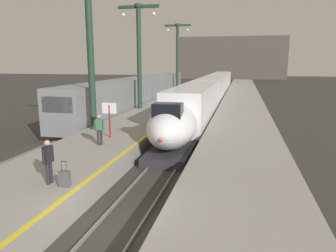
# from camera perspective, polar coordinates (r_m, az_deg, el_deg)

# --- Properties ---
(ground_plane) EXTENTS (260.00, 260.00, 0.00)m
(ground_plane) POSITION_cam_1_polar(r_m,az_deg,el_deg) (11.24, -9.67, -18.40)
(ground_plane) COLOR #33302D
(platform_left) EXTENTS (4.80, 110.00, 1.05)m
(platform_left) POSITION_cam_1_polar(r_m,az_deg,el_deg) (35.00, -0.28, 3.08)
(platform_left) COLOR gray
(platform_left) RESTS_ON ground
(platform_right) EXTENTS (4.80, 110.00, 1.05)m
(platform_right) POSITION_cam_1_polar(r_m,az_deg,el_deg) (34.08, 13.11, 2.56)
(platform_right) COLOR gray
(platform_right) RESTS_ON ground
(platform_left_safety_stripe) EXTENTS (0.20, 107.80, 0.01)m
(platform_left_safety_stripe) POSITION_cam_1_polar(r_m,az_deg,el_deg) (34.48, 3.42, 3.82)
(platform_left_safety_stripe) COLOR yellow
(platform_left_safety_stripe) RESTS_ON platform_left
(rail_main_left) EXTENTS (0.08, 110.00, 0.12)m
(rail_main_left) POSITION_cam_1_polar(r_m,az_deg,el_deg) (37.16, 5.66, 2.78)
(rail_main_left) COLOR slate
(rail_main_left) RESTS_ON ground
(rail_main_right) EXTENTS (0.08, 110.00, 0.12)m
(rail_main_right) POSITION_cam_1_polar(r_m,az_deg,el_deg) (37.01, 7.97, 2.69)
(rail_main_right) COLOR slate
(rail_main_right) RESTS_ON ground
(rail_secondary_left) EXTENTS (0.08, 110.00, 0.12)m
(rail_secondary_left) POSITION_cam_1_polar(r_m,az_deg,el_deg) (39.02, -6.23, 3.17)
(rail_secondary_left) COLOR slate
(rail_secondary_left) RESTS_ON ground
(rail_secondary_right) EXTENTS (0.08, 110.00, 0.12)m
(rail_secondary_right) POSITION_cam_1_polar(r_m,az_deg,el_deg) (38.55, -4.12, 3.11)
(rail_secondary_right) COLOR slate
(rail_secondary_right) RESTS_ON ground
(highspeed_train_main) EXTENTS (2.92, 56.05, 3.60)m
(highspeed_train_main) POSITION_cam_1_polar(r_m,az_deg,el_deg) (42.91, 7.78, 6.43)
(highspeed_train_main) COLOR silver
(highspeed_train_main) RESTS_ON ground
(regional_train_adjacent) EXTENTS (2.85, 36.60, 3.80)m
(regional_train_adjacent) POSITION_cam_1_polar(r_m,az_deg,el_deg) (39.13, -4.95, 6.27)
(regional_train_adjacent) COLOR gray
(regional_train_adjacent) RESTS_ON ground
(station_column_mid) EXTENTS (4.00, 0.68, 9.97)m
(station_column_mid) POSITION_cam_1_polar(r_m,az_deg,el_deg) (22.12, -13.81, 14.77)
(station_column_mid) COLOR #1E3828
(station_column_mid) RESTS_ON platform_left
(station_column_far) EXTENTS (4.00, 0.68, 9.88)m
(station_column_far) POSITION_cam_1_polar(r_m,az_deg,el_deg) (31.65, -5.22, 13.81)
(station_column_far) COLOR #1E3828
(station_column_far) RESTS_ON platform_left
(station_column_distant) EXTENTS (4.00, 0.68, 10.20)m
(station_column_distant) POSITION_cam_1_polar(r_m,az_deg,el_deg) (49.88, 1.70, 13.12)
(station_column_distant) COLOR #1E3828
(station_column_distant) RESTS_ON platform_left
(passenger_near_edge) EXTENTS (0.26, 0.57, 1.69)m
(passenger_near_edge) POSITION_cam_1_polar(r_m,az_deg,el_deg) (12.68, -20.64, -5.46)
(passenger_near_edge) COLOR #23232D
(passenger_near_edge) RESTS_ON platform_left
(passenger_mid_platform) EXTENTS (0.55, 0.32, 1.69)m
(passenger_mid_platform) POSITION_cam_1_polar(r_m,az_deg,el_deg) (17.89, -12.19, -0.23)
(passenger_mid_platform) COLOR #23232D
(passenger_mid_platform) RESTS_ON platform_left
(rolling_suitcase) EXTENTS (0.40, 0.22, 0.98)m
(rolling_suitcase) POSITION_cam_1_polar(r_m,az_deg,el_deg) (12.42, -17.99, -8.96)
(rolling_suitcase) COLOR #4C4C51
(rolling_suitcase) RESTS_ON platform_left
(departure_info_board) EXTENTS (0.90, 0.10, 2.12)m
(departure_info_board) POSITION_cam_1_polar(r_m,az_deg,el_deg) (19.47, -10.44, 2.31)
(departure_info_board) COLOR maroon
(departure_info_board) RESTS_ON platform_left
(terminus_back_wall) EXTENTS (36.00, 2.00, 14.00)m
(terminus_back_wall) POSITION_cam_1_polar(r_m,az_deg,el_deg) (111.04, 11.22, 11.86)
(terminus_back_wall) COLOR #4C4742
(terminus_back_wall) RESTS_ON ground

